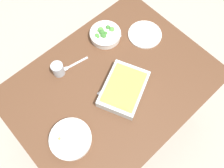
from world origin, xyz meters
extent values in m
plane|color=#B2A899|center=(0.00, 0.00, 0.00)|extent=(6.00, 6.00, 0.00)
cube|color=brown|center=(0.00, 0.00, 0.72)|extent=(1.20, 0.90, 0.04)
cylinder|color=brown|center=(-0.54, -0.39, 0.35)|extent=(0.06, 0.06, 0.70)
cylinder|color=brown|center=(0.54, -0.39, 0.35)|extent=(0.06, 0.06, 0.70)
cylinder|color=brown|center=(-0.54, 0.39, 0.35)|extent=(0.06, 0.06, 0.70)
cylinder|color=white|center=(0.39, 0.10, 0.77)|extent=(0.22, 0.22, 0.05)
torus|color=white|center=(0.39, 0.10, 0.79)|extent=(0.22, 0.22, 0.01)
cylinder|color=#B2844C|center=(0.39, 0.10, 0.77)|extent=(0.18, 0.18, 0.03)
sphere|color=silver|center=(0.40, 0.10, 0.79)|extent=(0.02, 0.02, 0.02)
sphere|color=#C66633|center=(0.40, 0.08, 0.79)|extent=(0.02, 0.02, 0.02)
sphere|color=#B2844C|center=(0.43, 0.06, 0.79)|extent=(0.02, 0.02, 0.02)
sphere|color=#C66633|center=(0.39, 0.10, 0.79)|extent=(0.02, 0.02, 0.02)
sphere|color=#B2844C|center=(0.37, 0.08, 0.79)|extent=(0.02, 0.02, 0.02)
cylinder|color=white|center=(-0.20, -0.28, 0.77)|extent=(0.19, 0.19, 0.05)
torus|color=white|center=(-0.20, -0.28, 0.79)|extent=(0.20, 0.20, 0.01)
cylinder|color=#8CB272|center=(-0.20, -0.28, 0.77)|extent=(0.16, 0.16, 0.02)
sphere|color=#3D7A33|center=(-0.18, -0.29, 0.79)|extent=(0.04, 0.04, 0.04)
sphere|color=#569E42|center=(-0.19, -0.31, 0.79)|extent=(0.04, 0.04, 0.04)
sphere|color=#478C38|center=(-0.18, -0.31, 0.79)|extent=(0.03, 0.03, 0.03)
sphere|color=#478C38|center=(-0.14, -0.28, 0.78)|extent=(0.02, 0.02, 0.02)
sphere|color=#569E42|center=(-0.24, -0.27, 0.79)|extent=(0.04, 0.04, 0.04)
sphere|color=#3D7A33|center=(-0.24, -0.30, 0.79)|extent=(0.03, 0.03, 0.03)
sphere|color=#3D7A33|center=(-0.17, -0.26, 0.79)|extent=(0.03, 0.03, 0.03)
sphere|color=#569E42|center=(-0.19, -0.30, 0.78)|extent=(0.02, 0.02, 0.02)
sphere|color=#3D7A33|center=(-0.17, -0.27, 0.79)|extent=(0.03, 0.03, 0.03)
sphere|color=#3D7A33|center=(-0.20, -0.27, 0.79)|extent=(0.03, 0.03, 0.03)
sphere|color=#478C38|center=(-0.14, -0.30, 0.79)|extent=(0.03, 0.03, 0.03)
cube|color=silver|center=(-0.02, 0.08, 0.77)|extent=(0.36, 0.33, 0.06)
cube|color=#DBAD56|center=(-0.02, 0.08, 0.78)|extent=(0.32, 0.29, 0.04)
cylinder|color=#B2BCC6|center=(0.18, -0.27, 0.78)|extent=(0.07, 0.07, 0.08)
cylinder|color=black|center=(0.18, -0.27, 0.77)|extent=(0.06, 0.06, 0.05)
cylinder|color=silver|center=(-0.40, -0.12, 0.75)|extent=(0.22, 0.22, 0.01)
cube|color=silver|center=(0.39, 0.10, 0.74)|extent=(0.11, 0.10, 0.01)
ellipsoid|color=silver|center=(0.32, 0.04, 0.75)|extent=(0.05, 0.05, 0.01)
cube|color=silver|center=(-0.20, -0.28, 0.74)|extent=(0.12, 0.10, 0.01)
ellipsoid|color=silver|center=(-0.26, -0.22, 0.75)|extent=(0.05, 0.05, 0.01)
cube|color=silver|center=(0.06, -0.25, 0.74)|extent=(0.14, 0.04, 0.01)
ellipsoid|color=silver|center=(0.14, -0.27, 0.75)|extent=(0.04, 0.03, 0.01)
cube|color=silver|center=(0.00, 0.00, 0.74)|extent=(0.14, 0.02, 0.01)
cube|color=silver|center=(0.08, 0.00, 0.74)|extent=(0.05, 0.03, 0.01)
camera|label=1|loc=(0.40, 0.43, 2.03)|focal=38.14mm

